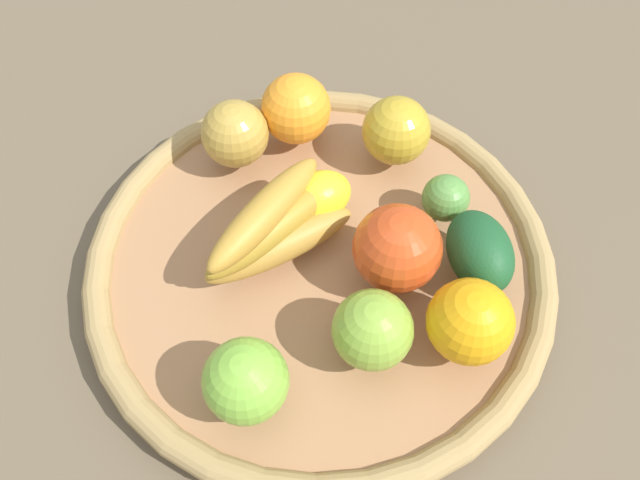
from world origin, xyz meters
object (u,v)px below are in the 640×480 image
(avocado, at_px, (480,251))
(apple_0, at_px, (246,381))
(banana_bunch, at_px, (273,229))
(lemon_0, at_px, (319,197))
(lime_0, at_px, (446,198))
(orange_0, at_px, (296,109))
(apple_2, at_px, (235,134))
(orange_1, at_px, (470,322))
(apple_3, at_px, (397,248))
(apple_4, at_px, (396,131))
(apple_1, at_px, (373,330))

(avocado, xyz_separation_m, apple_0, (0.05, 0.23, 0.01))
(banana_bunch, xyz_separation_m, lemon_0, (0.00, -0.06, -0.01))
(lime_0, height_order, apple_0, apple_0)
(orange_0, bearing_deg, banana_bunch, 128.90)
(apple_2, height_order, orange_1, orange_1)
(banana_bunch, bearing_deg, apple_3, -147.25)
(orange_0, bearing_deg, apple_0, 129.50)
(banana_bunch, bearing_deg, lemon_0, -88.50)
(apple_2, xyz_separation_m, lemon_0, (-0.11, -0.01, -0.01))
(apple_2, distance_m, apple_4, 0.16)
(banana_bunch, xyz_separation_m, apple_0, (-0.09, 0.11, 0.00))
(lime_0, relative_size, apple_3, 0.58)
(avocado, bearing_deg, orange_0, 0.70)
(apple_4, relative_size, apple_3, 0.87)
(apple_4, distance_m, orange_1, 0.22)
(apple_1, bearing_deg, orange_1, -129.56)
(lime_0, distance_m, apple_0, 0.26)
(banana_bunch, bearing_deg, orange_1, -163.88)
(banana_bunch, relative_size, apple_3, 1.96)
(orange_1, height_order, apple_1, orange_1)
(apple_4, relative_size, lemon_0, 1.06)
(apple_4, height_order, apple_3, apple_3)
(orange_1, relative_size, lemon_0, 1.11)
(avocado, relative_size, lemon_0, 1.27)
(apple_2, height_order, orange_0, orange_0)
(apple_4, distance_m, lemon_0, 0.11)
(lime_0, relative_size, apple_0, 0.67)
(orange_0, bearing_deg, orange_1, 167.31)
(avocado, xyz_separation_m, apple_3, (0.05, 0.06, 0.01))
(apple_2, xyz_separation_m, apple_1, (-0.24, 0.06, -0.00))
(apple_3, distance_m, lemon_0, 0.10)
(apple_2, distance_m, apple_1, 0.25)
(apple_2, xyz_separation_m, apple_3, (-0.21, -0.01, 0.01))
(avocado, relative_size, apple_3, 1.04)
(apple_2, bearing_deg, apple_3, -176.57)
(apple_2, xyz_separation_m, apple_0, (-0.20, 0.16, 0.00))
(banana_bunch, xyz_separation_m, apple_2, (0.11, -0.05, 0.00))
(orange_0, distance_m, lemon_0, 0.11)
(orange_1, xyz_separation_m, apple_3, (0.09, -0.01, 0.00))
(lemon_0, bearing_deg, apple_1, 152.91)
(orange_0, bearing_deg, apple_1, 151.18)
(orange_1, bearing_deg, apple_0, 61.34)
(apple_4, relative_size, avocado, 0.84)
(apple_4, xyz_separation_m, orange_0, (0.09, 0.05, 0.00))
(apple_2, height_order, apple_0, same)
(apple_0, bearing_deg, lime_0, -87.72)
(orange_1, distance_m, apple_3, 0.09)
(apple_4, height_order, lime_0, apple_4)
(apple_4, bearing_deg, lemon_0, 89.98)
(avocado, bearing_deg, apple_0, 77.43)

